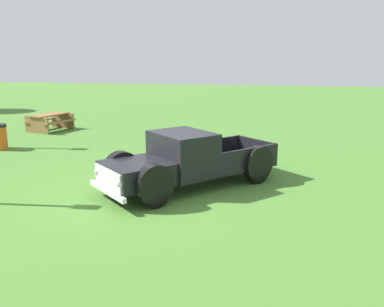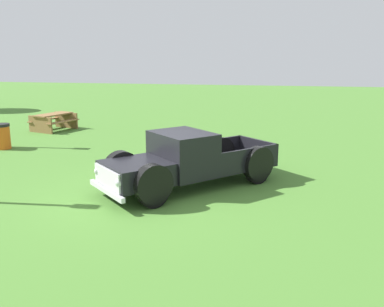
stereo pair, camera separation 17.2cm
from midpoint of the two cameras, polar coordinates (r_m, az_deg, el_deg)
name	(u,v)px [view 1 (the left image)]	position (r m, az deg, el deg)	size (l,w,h in m)	color
ground_plane	(158,192)	(10.93, -5.12, -5.21)	(80.00, 80.00, 0.00)	#477A2D
pickup_truck_foreground	(181,162)	(10.97, -1.95, -1.19)	(4.74, 4.62, 1.50)	black
picnic_table	(50,120)	(20.71, -18.91, 4.30)	(2.15, 1.93, 0.78)	olive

